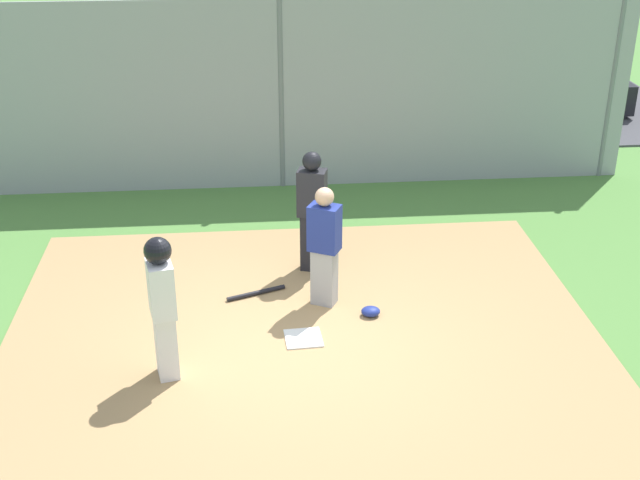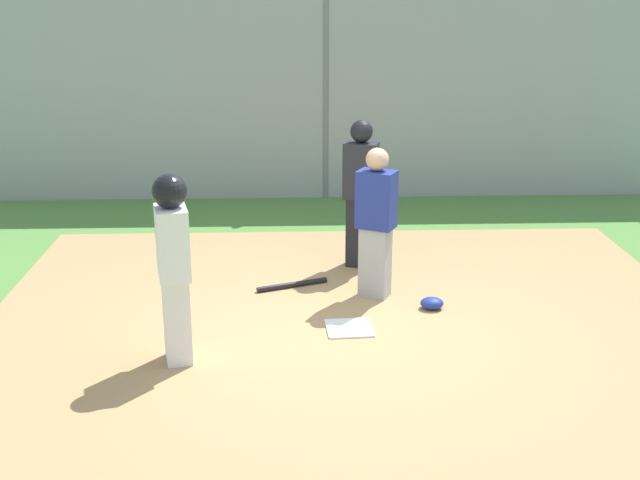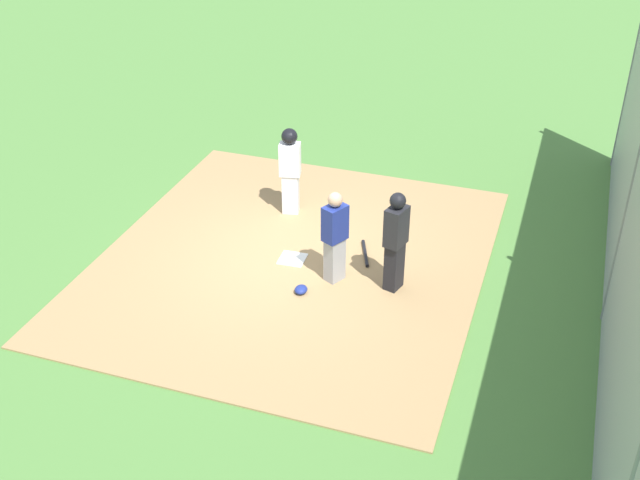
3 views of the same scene
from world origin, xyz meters
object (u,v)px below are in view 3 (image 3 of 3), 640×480
at_px(baseball_bat, 365,253).
at_px(catcher_mask, 301,290).
at_px(runner, 290,165).
at_px(umpire, 396,240).
at_px(catcher, 335,236).
at_px(home_plate, 292,259).

bearing_deg(baseball_bat, catcher_mask, -45.90).
relative_size(runner, baseball_bat, 2.09).
xyz_separation_m(umpire, runner, (1.82, 2.45, 0.07)).
height_order(runner, baseball_bat, runner).
relative_size(umpire, catcher_mask, 7.18).
relative_size(catcher, umpire, 0.93).
bearing_deg(baseball_bat, runner, -141.18).
bearing_deg(catcher, runner, -25.10).
relative_size(umpire, runner, 1.02).
bearing_deg(home_plate, baseball_bat, -64.45).
distance_m(home_plate, catcher, 1.24).
xyz_separation_m(catcher, baseball_bat, (0.88, -0.28, -0.80)).
bearing_deg(catcher_mask, runner, 24.04).
bearing_deg(baseball_bat, catcher, -38.53).
height_order(catcher, runner, runner).
xyz_separation_m(catcher, umpire, (0.08, -0.98, 0.07)).
height_order(home_plate, runner, runner).
distance_m(umpire, baseball_bat, 1.38).
bearing_deg(baseball_bat, home_plate, -85.53).
xyz_separation_m(runner, catcher_mask, (-2.44, -1.09, -0.92)).
relative_size(home_plate, catcher, 0.27).
distance_m(catcher, umpire, 0.98).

